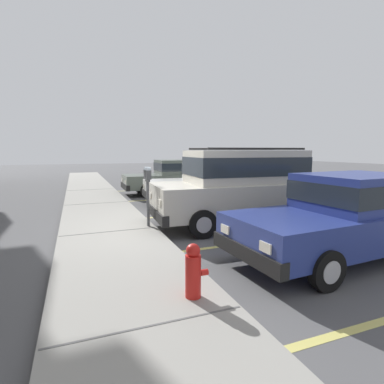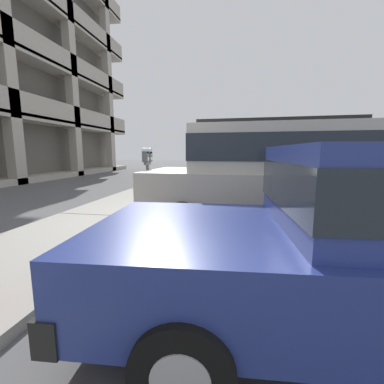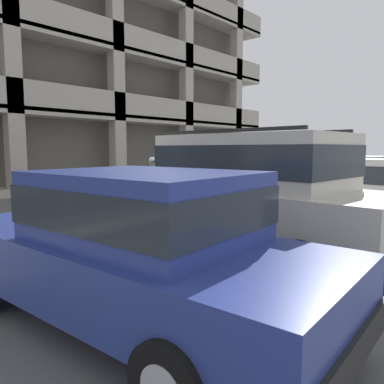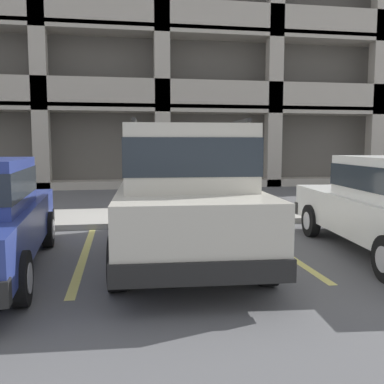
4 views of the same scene
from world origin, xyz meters
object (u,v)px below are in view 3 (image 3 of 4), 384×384
object	(u,v)px
blue_coupe	(376,181)
parking_meter_near	(157,175)
dark_hatchback	(351,191)
silver_suv	(250,189)
red_sedan	(131,244)

from	to	relation	value
blue_coupe	parking_meter_near	size ratio (longest dim) A/B	3.09
dark_hatchback	parking_meter_near	size ratio (longest dim) A/B	3.17
dark_hatchback	parking_meter_near	bearing A→B (deg)	140.43
silver_suv	blue_coupe	bearing A→B (deg)	1.71
silver_suv	red_sedan	bearing A→B (deg)	-166.90
dark_hatchback	blue_coupe	distance (m)	2.99
parking_meter_near	blue_coupe	bearing A→B (deg)	-23.81
silver_suv	blue_coupe	world-z (taller)	silver_suv
red_sedan	dark_hatchback	size ratio (longest dim) A/B	0.99
silver_suv	red_sedan	distance (m)	2.94
silver_suv	dark_hatchback	distance (m)	3.34
blue_coupe	silver_suv	bearing A→B (deg)	179.46
red_sedan	parking_meter_near	size ratio (longest dim) A/B	3.15
blue_coupe	parking_meter_near	xyz separation A→B (m)	(-6.01, 2.65, 0.38)
red_sedan	dark_hatchback	xyz separation A→B (m)	(6.18, 0.04, 0.00)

